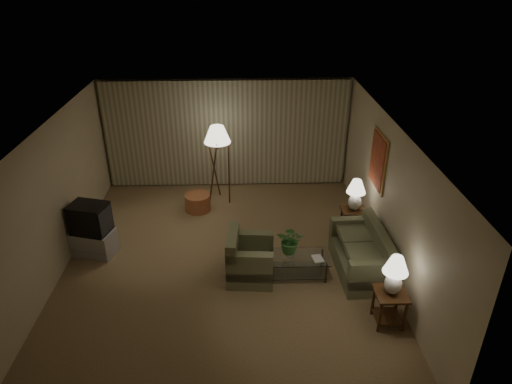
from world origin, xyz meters
TOP-DOWN VIEW (x-y plane):
  - ground at (0.00, 0.00)m, footprint 7.00×7.00m
  - room_shell at (0.02, 1.51)m, footprint 6.04×7.02m
  - sofa at (2.50, -0.31)m, footprint 1.65×0.90m
  - armchair at (0.49, -0.41)m, footprint 0.98×0.94m
  - side_table_near at (2.65, -1.66)m, footprint 0.49×0.49m
  - side_table_far at (2.65, 0.94)m, footprint 0.50×0.42m
  - table_lamp_near at (2.65, -1.66)m, footprint 0.39×0.39m
  - table_lamp_far at (2.65, 0.94)m, footprint 0.39×0.39m
  - coffee_table at (1.35, -0.41)m, footprint 1.10×0.60m
  - tv_cabinet at (-2.55, 0.44)m, footprint 1.04×0.90m
  - crt_tv at (-2.55, 0.44)m, footprint 0.94×0.85m
  - floor_lamp at (-0.18, 2.54)m, footprint 0.61×0.61m
  - ottoman at (-0.66, 2.09)m, footprint 0.60×0.60m
  - vase at (1.20, -0.41)m, footprint 0.20×0.20m
  - flowers at (1.20, -0.41)m, footprint 0.58×0.54m
  - book at (1.60, -0.51)m, footprint 0.22×0.27m

SIDE VIEW (x-z plane):
  - ground at x=0.00m, z-range 0.00..0.00m
  - ottoman at x=-0.66m, z-range 0.00..0.39m
  - tv_cabinet at x=-2.55m, z-range 0.00..0.50m
  - coffee_table at x=1.35m, z-range 0.07..0.48m
  - sofa at x=2.50m, z-range 0.00..0.71m
  - armchair at x=0.49m, z-range 0.00..0.73m
  - side_table_far at x=2.65m, z-range 0.10..0.70m
  - side_table_near at x=2.65m, z-range 0.10..0.70m
  - book at x=1.60m, z-range 0.41..0.43m
  - vase at x=1.20m, z-range 0.41..0.58m
  - crt_tv at x=-2.55m, z-range 0.50..1.09m
  - flowers at x=1.20m, z-range 0.58..1.10m
  - floor_lamp at x=-0.18m, z-range 0.04..1.91m
  - table_lamp_far at x=2.65m, z-range 0.66..1.33m
  - table_lamp_near at x=2.65m, z-range 0.66..1.33m
  - room_shell at x=0.02m, z-range 0.39..3.11m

